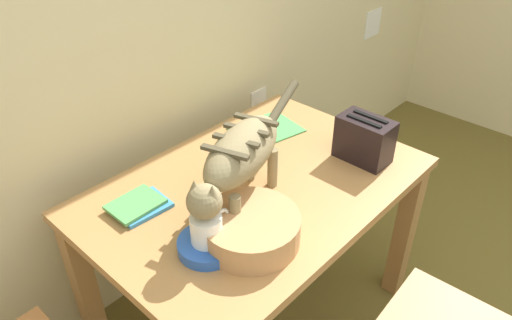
{
  "coord_description": "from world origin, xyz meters",
  "views": [
    {
      "loc": [
        -1.1,
        0.34,
        1.74
      ],
      "look_at": [
        -0.09,
        1.26,
        0.82
      ],
      "focal_mm": 33.66,
      "sensor_mm": 36.0,
      "label": 1
    }
  ],
  "objects_px": {
    "saucer_bowl": "(208,245)",
    "cat": "(240,156)",
    "toaster": "(364,139)",
    "wicker_basket": "(251,228)",
    "coffee_mug": "(207,228)",
    "book_stack": "(139,206)",
    "magazine": "(266,129)",
    "dining_table": "(256,204)"
  },
  "relations": [
    {
      "from": "saucer_bowl",
      "to": "cat",
      "type": "bearing_deg",
      "value": 17.45
    },
    {
      "from": "cat",
      "to": "toaster",
      "type": "relative_size",
      "value": 3.52
    },
    {
      "from": "wicker_basket",
      "to": "coffee_mug",
      "type": "bearing_deg",
      "value": 149.39
    },
    {
      "from": "saucer_bowl",
      "to": "book_stack",
      "type": "height_order",
      "value": "saucer_bowl"
    },
    {
      "from": "book_stack",
      "to": "toaster",
      "type": "relative_size",
      "value": 0.94
    },
    {
      "from": "wicker_basket",
      "to": "saucer_bowl",
      "type": "bearing_deg",
      "value": 150.1
    },
    {
      "from": "saucer_bowl",
      "to": "wicker_basket",
      "type": "bearing_deg",
      "value": -29.9
    },
    {
      "from": "cat",
      "to": "magazine",
      "type": "relative_size",
      "value": 2.67
    },
    {
      "from": "cat",
      "to": "saucer_bowl",
      "type": "xyz_separation_m",
      "value": [
        -0.21,
        -0.07,
        -0.18
      ]
    },
    {
      "from": "saucer_bowl",
      "to": "coffee_mug",
      "type": "relative_size",
      "value": 1.31
    },
    {
      "from": "cat",
      "to": "wicker_basket",
      "type": "bearing_deg",
      "value": 127.31
    },
    {
      "from": "cat",
      "to": "book_stack",
      "type": "height_order",
      "value": "cat"
    },
    {
      "from": "cat",
      "to": "book_stack",
      "type": "relative_size",
      "value": 3.74
    },
    {
      "from": "cat",
      "to": "toaster",
      "type": "bearing_deg",
      "value": -122.15
    },
    {
      "from": "saucer_bowl",
      "to": "magazine",
      "type": "distance_m",
      "value": 0.73
    },
    {
      "from": "book_stack",
      "to": "dining_table",
      "type": "bearing_deg",
      "value": -27.44
    },
    {
      "from": "dining_table",
      "to": "magazine",
      "type": "height_order",
      "value": "magazine"
    },
    {
      "from": "coffee_mug",
      "to": "wicker_basket",
      "type": "xyz_separation_m",
      "value": [
        0.11,
        -0.07,
        -0.03
      ]
    },
    {
      "from": "dining_table",
      "to": "toaster",
      "type": "bearing_deg",
      "value": -25.79
    },
    {
      "from": "magazine",
      "to": "book_stack",
      "type": "height_order",
      "value": "book_stack"
    },
    {
      "from": "cat",
      "to": "saucer_bowl",
      "type": "height_order",
      "value": "cat"
    },
    {
      "from": "saucer_bowl",
      "to": "coffee_mug",
      "type": "distance_m",
      "value": 0.06
    },
    {
      "from": "cat",
      "to": "magazine",
      "type": "xyz_separation_m",
      "value": [
        0.43,
        0.27,
        -0.2
      ]
    },
    {
      "from": "dining_table",
      "to": "cat",
      "type": "bearing_deg",
      "value": -158.02
    },
    {
      "from": "book_stack",
      "to": "magazine",
      "type": "bearing_deg",
      "value": 2.84
    },
    {
      "from": "dining_table",
      "to": "magazine",
      "type": "distance_m",
      "value": 0.39
    },
    {
      "from": "coffee_mug",
      "to": "wicker_basket",
      "type": "bearing_deg",
      "value": -30.61
    },
    {
      "from": "saucer_bowl",
      "to": "coffee_mug",
      "type": "height_order",
      "value": "coffee_mug"
    },
    {
      "from": "coffee_mug",
      "to": "cat",
      "type": "bearing_deg",
      "value": 17.71
    },
    {
      "from": "saucer_bowl",
      "to": "toaster",
      "type": "distance_m",
      "value": 0.74
    },
    {
      "from": "magazine",
      "to": "wicker_basket",
      "type": "relative_size",
      "value": 0.88
    },
    {
      "from": "toaster",
      "to": "dining_table",
      "type": "bearing_deg",
      "value": 154.21
    },
    {
      "from": "book_stack",
      "to": "toaster",
      "type": "height_order",
      "value": "toaster"
    },
    {
      "from": "coffee_mug",
      "to": "toaster",
      "type": "distance_m",
      "value": 0.73
    },
    {
      "from": "saucer_bowl",
      "to": "toaster",
      "type": "relative_size",
      "value": 0.9
    },
    {
      "from": "magazine",
      "to": "book_stack",
      "type": "bearing_deg",
      "value": -165.02
    },
    {
      "from": "coffee_mug",
      "to": "dining_table",
      "type": "bearing_deg",
      "value": 19.38
    },
    {
      "from": "coffee_mug",
      "to": "magazine",
      "type": "height_order",
      "value": "coffee_mug"
    },
    {
      "from": "cat",
      "to": "book_stack",
      "type": "xyz_separation_m",
      "value": [
        -0.23,
        0.24,
        -0.19
      ]
    },
    {
      "from": "dining_table",
      "to": "book_stack",
      "type": "relative_size",
      "value": 6.33
    },
    {
      "from": "coffee_mug",
      "to": "book_stack",
      "type": "height_order",
      "value": "coffee_mug"
    },
    {
      "from": "cat",
      "to": "saucer_bowl",
      "type": "relative_size",
      "value": 3.9
    }
  ]
}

